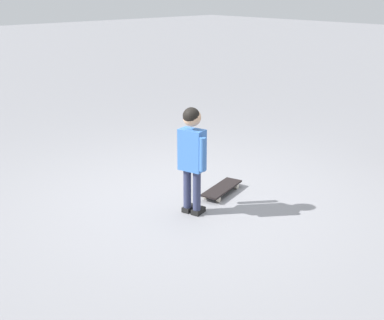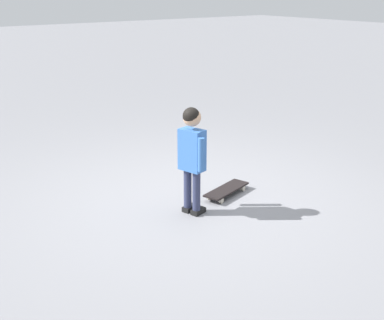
# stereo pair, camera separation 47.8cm
# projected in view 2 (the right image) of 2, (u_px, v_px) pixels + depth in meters

# --- Properties ---
(ground_plane) EXTENTS (50.00, 50.00, 0.00)m
(ground_plane) POSITION_uv_depth(u_px,v_px,m) (194.00, 199.00, 5.29)
(ground_plane) COLOR gray
(child_person) EXTENTS (0.22, 0.40, 1.06)m
(child_person) POSITION_uv_depth(u_px,v_px,m) (192.00, 149.00, 4.75)
(child_person) COLOR #2D3351
(child_person) RESTS_ON ground
(skateboard) EXTENTS (0.63, 0.35, 0.07)m
(skateboard) POSITION_uv_depth(u_px,v_px,m) (227.00, 190.00, 5.37)
(skateboard) COLOR black
(skateboard) RESTS_ON ground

